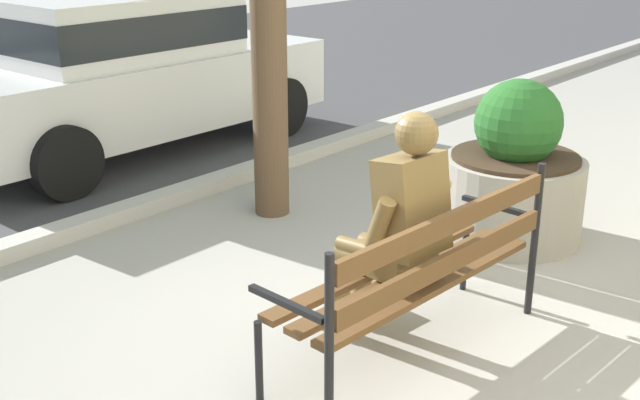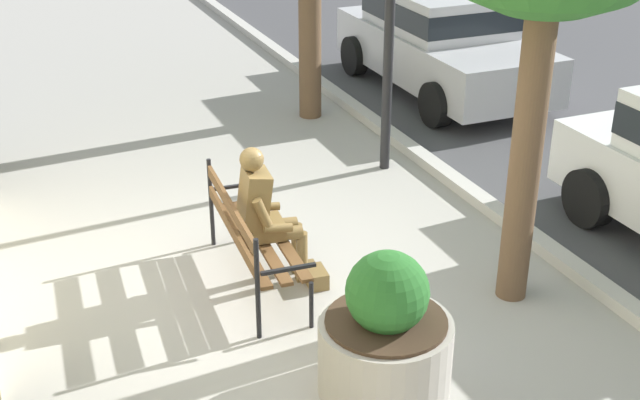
# 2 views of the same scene
# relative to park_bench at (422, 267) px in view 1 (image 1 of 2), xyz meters

# --- Properties ---
(ground_plane) EXTENTS (80.00, 80.00, 0.00)m
(ground_plane) POSITION_rel_park_bench_xyz_m (0.23, 0.04, -0.54)
(ground_plane) COLOR #9E9B93
(curb_stone) EXTENTS (60.00, 0.20, 0.12)m
(curb_stone) POSITION_rel_park_bench_xyz_m (0.23, 2.94, -0.48)
(curb_stone) COLOR #B2AFA8
(curb_stone) RESTS_ON ground
(park_bench) EXTENTS (1.83, 0.64, 0.95)m
(park_bench) POSITION_rel_park_bench_xyz_m (0.00, 0.00, 0.00)
(park_bench) COLOR brown
(park_bench) RESTS_ON ground
(bronze_statue_seated) EXTENTS (0.69, 0.77, 1.37)m
(bronze_statue_seated) POSITION_rel_park_bench_xyz_m (0.01, 0.21, 0.12)
(bronze_statue_seated) COLOR brown
(bronze_statue_seated) RESTS_ON ground
(concrete_planter) EXTENTS (1.03, 1.03, 1.19)m
(concrete_planter) POSITION_rel_park_bench_xyz_m (1.90, 0.45, -0.07)
(concrete_planter) COLOR gray
(concrete_planter) RESTS_ON ground
(parked_car_white) EXTENTS (4.11, 1.94, 1.56)m
(parked_car_white) POSITION_rel_park_bench_xyz_m (1.50, 4.57, 0.30)
(parked_car_white) COLOR silver
(parked_car_white) RESTS_ON ground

